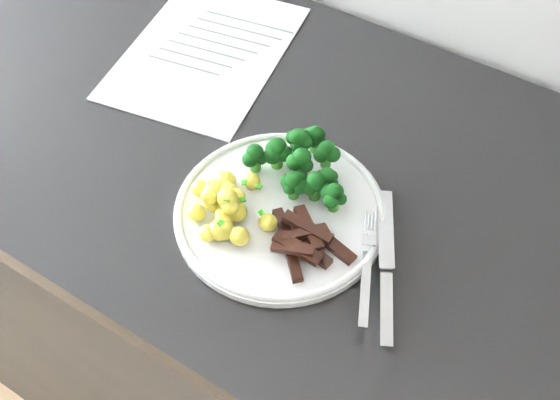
{
  "coord_description": "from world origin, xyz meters",
  "views": [
    {
      "loc": [
        0.36,
        1.16,
        1.6
      ],
      "look_at": [
        0.09,
        1.58,
        0.96
      ],
      "focal_mm": 43.31,
      "sensor_mm": 36.0,
      "label": 1
    }
  ],
  "objects_px": {
    "beef_strips": "(304,240)",
    "counter": "(286,328)",
    "potatoes": "(226,207)",
    "knife": "(386,283)",
    "broccoli": "(303,163)",
    "plate": "(280,211)",
    "fork": "(367,271)",
    "recipe_paper": "(206,51)"
  },
  "relations": [
    {
      "from": "recipe_paper",
      "to": "potatoes",
      "type": "distance_m",
      "value": 0.32
    },
    {
      "from": "plate",
      "to": "knife",
      "type": "distance_m",
      "value": 0.16
    },
    {
      "from": "potatoes",
      "to": "fork",
      "type": "bearing_deg",
      "value": 4.52
    },
    {
      "from": "counter",
      "to": "plate",
      "type": "xyz_separation_m",
      "value": [
        0.04,
        -0.08,
        0.47
      ]
    },
    {
      "from": "potatoes",
      "to": "knife",
      "type": "xyz_separation_m",
      "value": [
        0.21,
        0.02,
        -0.02
      ]
    },
    {
      "from": "broccoli",
      "to": "beef_strips",
      "type": "xyz_separation_m",
      "value": [
        0.05,
        -0.09,
        -0.02
      ]
    },
    {
      "from": "plate",
      "to": "broccoli",
      "type": "relative_size",
      "value": 1.81
    },
    {
      "from": "recipe_paper",
      "to": "plate",
      "type": "xyz_separation_m",
      "value": [
        0.26,
        -0.2,
        0.01
      ]
    },
    {
      "from": "knife",
      "to": "potatoes",
      "type": "bearing_deg",
      "value": -175.14
    },
    {
      "from": "counter",
      "to": "recipe_paper",
      "type": "bearing_deg",
      "value": 151.74
    },
    {
      "from": "recipe_paper",
      "to": "potatoes",
      "type": "height_order",
      "value": "potatoes"
    },
    {
      "from": "potatoes",
      "to": "plate",
      "type": "bearing_deg",
      "value": 37.35
    },
    {
      "from": "plate",
      "to": "fork",
      "type": "relative_size",
      "value": 1.76
    },
    {
      "from": "plate",
      "to": "knife",
      "type": "height_order",
      "value": "knife"
    },
    {
      "from": "beef_strips",
      "to": "counter",
      "type": "bearing_deg",
      "value": 128.92
    },
    {
      "from": "fork",
      "to": "potatoes",
      "type": "bearing_deg",
      "value": -175.48
    },
    {
      "from": "broccoli",
      "to": "potatoes",
      "type": "bearing_deg",
      "value": -116.39
    },
    {
      "from": "counter",
      "to": "knife",
      "type": "bearing_deg",
      "value": -27.99
    },
    {
      "from": "counter",
      "to": "plate",
      "type": "height_order",
      "value": "plate"
    },
    {
      "from": "potatoes",
      "to": "broccoli",
      "type": "bearing_deg",
      "value": 63.61
    },
    {
      "from": "fork",
      "to": "knife",
      "type": "relative_size",
      "value": 0.77
    },
    {
      "from": "potatoes",
      "to": "beef_strips",
      "type": "bearing_deg",
      "value": 6.36
    },
    {
      "from": "recipe_paper",
      "to": "potatoes",
      "type": "relative_size",
      "value": 2.87
    },
    {
      "from": "plate",
      "to": "potatoes",
      "type": "height_order",
      "value": "potatoes"
    },
    {
      "from": "plate",
      "to": "fork",
      "type": "height_order",
      "value": "fork"
    },
    {
      "from": "broccoli",
      "to": "beef_strips",
      "type": "relative_size",
      "value": 1.22
    },
    {
      "from": "recipe_paper",
      "to": "fork",
      "type": "xyz_separation_m",
      "value": [
        0.39,
        -0.23,
        0.02
      ]
    },
    {
      "from": "broccoli",
      "to": "fork",
      "type": "distance_m",
      "value": 0.16
    },
    {
      "from": "counter",
      "to": "potatoes",
      "type": "height_order",
      "value": "potatoes"
    },
    {
      "from": "plate",
      "to": "beef_strips",
      "type": "bearing_deg",
      "value": -29.08
    },
    {
      "from": "plate",
      "to": "fork",
      "type": "xyz_separation_m",
      "value": [
        0.13,
        -0.03,
        0.01
      ]
    },
    {
      "from": "plate",
      "to": "broccoli",
      "type": "bearing_deg",
      "value": 93.63
    },
    {
      "from": "recipe_paper",
      "to": "fork",
      "type": "height_order",
      "value": "fork"
    },
    {
      "from": "broccoli",
      "to": "potatoes",
      "type": "xyz_separation_m",
      "value": [
        -0.05,
        -0.1,
        -0.01
      ]
    },
    {
      "from": "counter",
      "to": "fork",
      "type": "height_order",
      "value": "fork"
    },
    {
      "from": "broccoli",
      "to": "beef_strips",
      "type": "distance_m",
      "value": 0.1
    },
    {
      "from": "knife",
      "to": "broccoli",
      "type": "bearing_deg",
      "value": 153.41
    },
    {
      "from": "knife",
      "to": "recipe_paper",
      "type": "bearing_deg",
      "value": 151.87
    },
    {
      "from": "counter",
      "to": "broccoli",
      "type": "height_order",
      "value": "broccoli"
    },
    {
      "from": "fork",
      "to": "knife",
      "type": "distance_m",
      "value": 0.03
    },
    {
      "from": "broccoli",
      "to": "knife",
      "type": "height_order",
      "value": "broccoli"
    },
    {
      "from": "knife",
      "to": "plate",
      "type": "bearing_deg",
      "value": 171.95
    }
  ]
}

